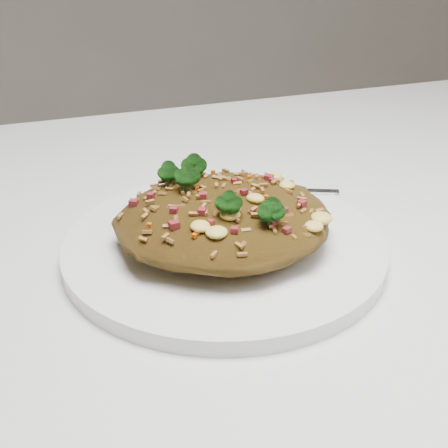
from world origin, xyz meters
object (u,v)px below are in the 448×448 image
(dining_table, at_px, (243,325))
(plate, at_px, (224,247))
(fork, at_px, (264,190))
(fried_rice, at_px, (223,211))

(dining_table, xyz_separation_m, plate, (-0.02, -0.01, 0.10))
(dining_table, height_order, fork, fork)
(plate, xyz_separation_m, fork, (0.07, 0.08, 0.01))
(plate, height_order, fried_rice, fried_rice)
(dining_table, bearing_deg, fork, 55.76)
(fried_rice, distance_m, fork, 0.11)
(fried_rice, bearing_deg, plate, -49.34)
(dining_table, relative_size, fried_rice, 6.61)
(plate, xyz_separation_m, fried_rice, (-0.00, 0.00, 0.03))
(dining_table, relative_size, plate, 4.39)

